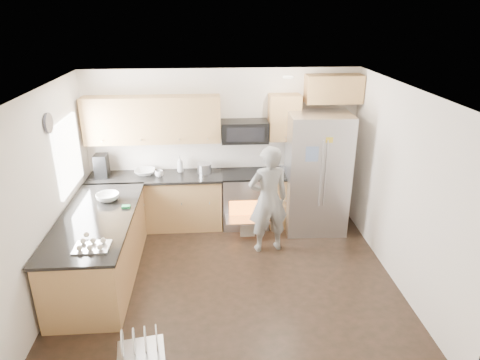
{
  "coord_description": "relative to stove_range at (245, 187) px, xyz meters",
  "views": [
    {
      "loc": [
        -0.21,
        -4.91,
        3.49
      ],
      "look_at": [
        0.18,
        0.5,
        1.29
      ],
      "focal_mm": 32.0,
      "sensor_mm": 36.0,
      "label": 1
    }
  ],
  "objects": [
    {
      "name": "peninsula",
      "position": [
        -2.1,
        -1.44,
        -0.21
      ],
      "size": [
        0.96,
        2.36,
        1.03
      ],
      "color": "#A17240",
      "rests_on": "ground"
    },
    {
      "name": "person",
      "position": [
        0.28,
        -0.88,
        0.16
      ],
      "size": [
        0.67,
        0.51,
        1.67
      ],
      "primitive_type": "imported",
      "rotation": [
        0.0,
        0.0,
        3.33
      ],
      "color": "gray",
      "rests_on": "ground"
    },
    {
      "name": "stove_range",
      "position": [
        0.0,
        0.0,
        0.0
      ],
      "size": [
        0.76,
        0.97,
        1.79
      ],
      "color": "#B7B7BC",
      "rests_on": "ground"
    },
    {
      "name": "room_shell",
      "position": [
        -0.39,
        -1.68,
        1.0
      ],
      "size": [
        4.54,
        4.04,
        2.62
      ],
      "color": "white",
      "rests_on": "ground"
    },
    {
      "name": "dish_rack",
      "position": [
        -1.38,
        -2.93,
        -0.59
      ],
      "size": [
        0.56,
        0.47,
        0.31
      ],
      "rotation": [
        0.0,
        0.0,
        0.16
      ],
      "color": "#B7B7BC",
      "rests_on": "ground"
    },
    {
      "name": "back_cabinet_run",
      "position": [
        -0.94,
        0.05,
        0.29
      ],
      "size": [
        4.45,
        0.64,
        2.5
      ],
      "color": "#A17240",
      "rests_on": "ground"
    },
    {
      "name": "ground",
      "position": [
        -0.35,
        -1.69,
        -0.68
      ],
      "size": [
        4.5,
        4.5,
        0.0
      ],
      "primitive_type": "plane",
      "color": "black",
      "rests_on": "ground"
    },
    {
      "name": "refrigerator",
      "position": [
        1.15,
        -0.24,
        0.31
      ],
      "size": [
        1.0,
        0.79,
        1.97
      ],
      "rotation": [
        0.0,
        0.0,
        -0.04
      ],
      "color": "#B7B7BC",
      "rests_on": "ground"
    }
  ]
}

